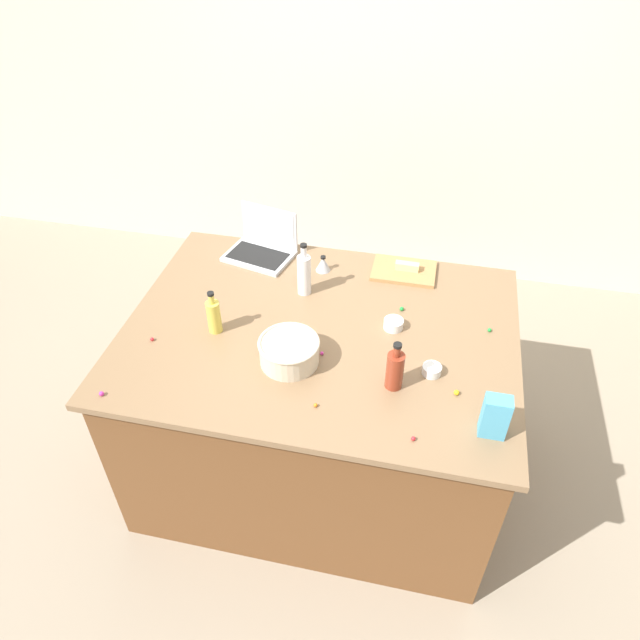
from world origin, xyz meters
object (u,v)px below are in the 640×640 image
candy_bag (495,417)px  ramekin_small (432,370)px  mixing_bowl_large (289,351)px  butter_stick_left (407,266)px  bottle_oil (214,316)px  bottle_vinegar (304,274)px  cutting_board (404,271)px  ramekin_medium (393,324)px  laptop (262,246)px  kitchen_timer (323,264)px  bottle_soy (395,370)px

candy_bag → ramekin_small: bearing=132.0°
mixing_bowl_large → butter_stick_left: mixing_bowl_large is taller
mixing_bowl_large → butter_stick_left: size_ratio=2.18×
ramekin_small → mixing_bowl_large: bearing=-174.6°
bottle_oil → ramekin_small: 0.90m
bottle_vinegar → butter_stick_left: bearing=29.8°
bottle_vinegar → cutting_board: (0.42, 0.25, -0.09)m
bottle_oil → cutting_board: bearing=38.9°
candy_bag → bottle_vinegar: bearing=141.9°
butter_stick_left → ramekin_medium: bearing=-91.9°
bottle_oil → butter_stick_left: 0.93m
laptop → cutting_board: (0.69, -0.01, -0.04)m
cutting_board → ramekin_medium: size_ratio=3.60×
kitchen_timer → ramekin_small: bearing=-46.6°
laptop → mixing_bowl_large: laptop is taller
bottle_oil → candy_bag: 1.16m
cutting_board → ramekin_medium: bearing=-90.1°
bottle_oil → candy_bag: size_ratio=1.16×
laptop → ramekin_medium: 0.81m
ramekin_small → laptop: bearing=143.0°
cutting_board → kitchen_timer: size_ratio=3.82×
cutting_board → kitchen_timer: (-0.37, -0.06, 0.03)m
bottle_vinegar → candy_bag: (0.81, -0.64, -0.02)m
bottle_oil → candy_bag: (1.11, -0.31, 0.01)m
mixing_bowl_large → bottle_vinegar: bearing=96.0°
bottle_vinegar → laptop: bearing=136.6°
cutting_board → butter_stick_left: (0.01, 0.00, 0.03)m
bottle_soy → candy_bag: bottle_soy is taller
candy_bag → butter_stick_left: bearing=113.3°
ramekin_small → bottle_soy: bearing=-145.2°
bottle_soy → cutting_board: bottle_soy is taller
bottle_vinegar → bottle_soy: bearing=-46.8°
bottle_oil → mixing_bowl_large: bearing=-18.2°
bottle_vinegar → candy_bag: bearing=-38.1°
mixing_bowl_large → bottle_oil: bearing=161.8°
ramekin_medium → candy_bag: (0.40, -0.48, 0.06)m
bottle_oil → bottle_soy: size_ratio=0.94×
kitchen_timer → mixing_bowl_large: bearing=-89.9°
bottle_oil → ramekin_small: bearing=-4.0°
bottle_oil → kitchen_timer: (0.34, 0.52, -0.04)m
kitchen_timer → butter_stick_left: bearing=9.2°
mixing_bowl_large → bottle_soy: size_ratio=1.14×
bottle_soy → butter_stick_left: bottle_soy is taller
bottle_soy → candy_bag: size_ratio=1.23×
ramekin_medium → candy_bag: bearing=-50.5°
mixing_bowl_large → candy_bag: size_ratio=1.41×
cutting_board → butter_stick_left: bearing=0.0°
ramekin_small → ramekin_medium: ramekin_medium is taller
ramekin_small → cutting_board: bearing=105.2°
bottle_oil → ramekin_small: size_ratio=2.68×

